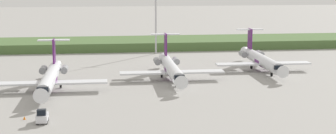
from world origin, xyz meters
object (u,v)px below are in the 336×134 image
Objects in this scene: regional_jet_second at (171,68)px; regional_jet_third at (261,60)px; antenna_mast at (156,17)px; regional_jet_nearest at (50,78)px; baggage_tug at (42,117)px; safety_cone_front_marker at (24,118)px.

regional_jet_second and regional_jet_third have the same top height.
regional_jet_third is 1.19× the size of antenna_mast.
regional_jet_nearest is at bearing -162.22° from regional_jet_second.
regional_jet_third is at bearing 18.74° from regional_jet_nearest.
regional_jet_third is (23.11, 8.32, 0.00)m from regional_jet_second.
regional_jet_nearest is 1.00× the size of regional_jet_second.
regional_jet_nearest is 23.73m from baggage_tug.
regional_jet_third is 9.69× the size of baggage_tug.
baggage_tug is at bearing -139.81° from regional_jet_third.
safety_cone_front_marker is at bearing -112.48° from antenna_mast.
antenna_mast is (0.37, 37.77, 8.24)m from regional_jet_second.
baggage_tug is at bearing -36.76° from safety_cone_front_marker.
regional_jet_second is at bearing -90.56° from antenna_mast.
regional_jet_second is 38.66m from antenna_mast.
regional_jet_second is at bearing -160.20° from regional_jet_third.
regional_jet_third is 62.23m from baggage_tug.
regional_jet_nearest is 21.58m from safety_cone_front_marker.
regional_jet_nearest is 1.19× the size of antenna_mast.
baggage_tug is at bearing -87.42° from regional_jet_nearest.
antenna_mast is at bearing 60.63° from regional_jet_nearest.
regional_jet_nearest is at bearing 84.65° from safety_cone_front_marker.
regional_jet_nearest is 51.31m from regional_jet_third.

